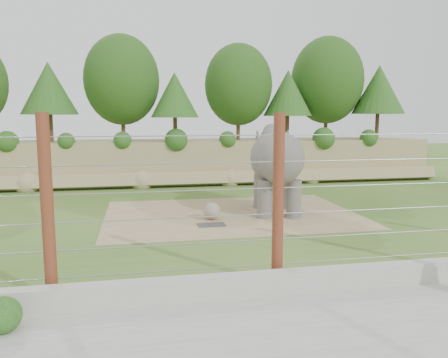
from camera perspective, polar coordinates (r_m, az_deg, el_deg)
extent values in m
plane|color=#2F621F|center=(14.76, 1.49, -7.24)|extent=(90.00, 90.00, 0.00)
cube|color=#9E8E5F|center=(27.21, -4.43, 2.46)|extent=(30.00, 4.00, 2.50)
cube|color=#9E8E5F|center=(25.05, -3.80, -0.09)|extent=(30.00, 1.37, 1.07)
cylinder|color=#3F2B19|center=(26.86, -21.66, 6.20)|extent=(0.24, 0.24, 1.58)
sphere|color=#193F16|center=(26.90, -21.90, 10.75)|extent=(3.60, 3.60, 3.60)
cylinder|color=#3F2B19|center=(26.92, -13.03, 6.94)|extent=(0.24, 0.24, 1.92)
sphere|color=#193F16|center=(27.00, -13.21, 12.48)|extent=(4.40, 4.40, 4.40)
cylinder|color=#3F2B19|center=(25.80, -6.39, 6.47)|extent=(0.24, 0.24, 1.40)
sphere|color=#193F16|center=(25.81, -6.46, 10.69)|extent=(3.20, 3.20, 3.20)
cylinder|color=#3F2B19|center=(27.39, 1.86, 7.04)|extent=(0.24, 0.24, 1.82)
sphere|color=#193F16|center=(27.46, 1.88, 12.20)|extent=(4.16, 4.16, 4.16)
cylinder|color=#3F2B19|center=(27.65, 8.25, 6.65)|extent=(0.24, 0.24, 1.50)
sphere|color=#193F16|center=(27.68, 8.34, 10.88)|extent=(3.44, 3.44, 3.44)
cylinder|color=#3F2B19|center=(29.68, 13.14, 7.12)|extent=(0.24, 0.24, 2.03)
sphere|color=#193F16|center=(29.77, 13.32, 12.43)|extent=(4.64, 4.64, 4.64)
cylinder|color=#3F2B19|center=(29.98, 19.35, 6.52)|extent=(0.24, 0.24, 1.64)
sphere|color=#193F16|center=(30.02, 19.55, 10.78)|extent=(3.76, 3.76, 3.76)
cube|color=#998359|center=(17.71, 0.97, -4.61)|extent=(10.00, 7.00, 0.02)
cube|color=#262628|center=(15.90, -1.65, -5.99)|extent=(1.00, 0.60, 0.03)
sphere|color=gray|center=(16.69, -1.61, -4.20)|extent=(0.66, 0.66, 0.66)
cube|color=#A19F95|center=(10.10, 7.81, -13.16)|extent=(26.00, 0.35, 0.50)
cube|color=#A19F95|center=(8.50, 12.37, -19.35)|extent=(26.00, 4.00, 0.01)
cylinder|color=maroon|center=(9.78, -22.07, -3.71)|extent=(0.26, 0.26, 4.00)
cylinder|color=maroon|center=(10.08, 7.08, -2.84)|extent=(0.26, 0.26, 4.00)
cylinder|color=#949499|center=(10.46, 6.94, -10.93)|extent=(20.00, 0.02, 0.02)
cylinder|color=#949499|center=(10.28, 7.00, -7.77)|extent=(20.00, 0.02, 0.02)
cylinder|color=#949499|center=(10.14, 7.05, -4.50)|extent=(20.00, 0.02, 0.02)
cylinder|color=#949499|center=(10.02, 7.11, -1.15)|extent=(20.00, 0.02, 0.02)
cylinder|color=#949499|center=(9.95, 7.17, 2.26)|extent=(20.00, 0.02, 0.02)
cylinder|color=#949499|center=(9.90, 7.23, 5.72)|extent=(20.00, 0.02, 0.02)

